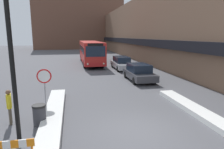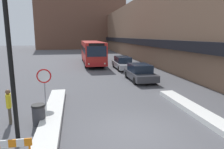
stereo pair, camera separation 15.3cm
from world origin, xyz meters
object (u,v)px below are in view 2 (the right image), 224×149
parked_car_middle (123,63)px  city_bus (92,52)px  street_lamp (17,38)px  pedestrian (9,103)px  stop_sign (44,80)px  trash_bin (39,115)px  construction_barricade (13,148)px  parked_car_front (140,73)px

parked_car_middle → city_bus: bearing=120.1°
street_lamp → pedestrian: size_ratio=3.90×
stop_sign → trash_bin: stop_sign is taller
construction_barricade → parked_car_middle: bearing=66.1°
stop_sign → trash_bin: (-0.03, -2.00, -1.13)m
parked_car_middle → trash_bin: bearing=-117.5°
parked_car_front → construction_barricade: (-7.57, -10.77, -0.07)m
construction_barricade → pedestrian: bearing=107.4°
parked_car_middle → trash_bin: parked_car_middle is taller
pedestrian → trash_bin: (1.32, -0.41, -0.48)m
parked_car_middle → pedestrian: pedestrian is taller
parked_car_front → city_bus: bearing=105.0°
parked_car_front → parked_car_middle: (-0.00, 6.31, 0.01)m
city_bus → stop_sign: bearing=-103.4°
street_lamp → stop_sign: bearing=85.6°
pedestrian → trash_bin: size_ratio=1.68×
parked_car_middle → parked_car_front: bearing=-90.0°
city_bus → construction_barricade: size_ratio=10.60×
stop_sign → construction_barricade: (-0.27, -5.02, -0.94)m
parked_car_front → parked_car_middle: parked_car_middle is taller
trash_bin → construction_barricade: (-0.24, -3.02, 0.19)m
parked_car_middle → construction_barricade: 18.68m
parked_car_front → stop_sign: stop_sign is taller
trash_bin → parked_car_front: bearing=46.6°
trash_bin → construction_barricade: 3.04m
stop_sign → street_lamp: street_lamp is taller
stop_sign → construction_barricade: bearing=-93.1°
pedestrian → trash_bin: pedestrian is taller
street_lamp → city_bus: bearing=78.1°
parked_car_middle → construction_barricade: parked_car_middle is taller
trash_bin → construction_barricade: bearing=-94.5°
trash_bin → parked_car_middle: bearing=62.5°
pedestrian → street_lamp: bearing=16.2°
city_bus → pedestrian: size_ratio=7.32×
street_lamp → trash_bin: (0.23, 1.48, -3.39)m
city_bus → parked_car_middle: 6.32m
parked_car_front → stop_sign: size_ratio=1.94×
parked_car_middle → stop_sign: bearing=-121.2°
parked_car_front → construction_barricade: parked_car_front is taller
city_bus → trash_bin: size_ratio=12.28×
parked_car_middle → stop_sign: 14.11m
parked_car_front → trash_bin: size_ratio=4.53×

